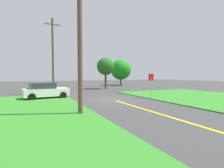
{
  "coord_description": "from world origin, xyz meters",
  "views": [
    {
      "loc": [
        -7.03,
        -15.41,
        2.36
      ],
      "look_at": [
        1.48,
        3.12,
        1.33
      ],
      "focal_mm": 28.23,
      "sensor_mm": 36.0,
      "label": 1
    }
  ],
  "objects": [
    {
      "name": "grass_verge_right",
      "position": [
        9.52,
        -4.0,
        0.04
      ],
      "size": [
        12.0,
        20.0,
        0.08
      ],
      "primitive_type": "cube",
      "color": "#308025",
      "rests_on": "ground"
    },
    {
      "name": "pine_tree_center",
      "position": [
        12.01,
        21.12,
        3.63
      ],
      "size": [
        4.72,
        4.72,
        5.99
      ],
      "color": "brown",
      "rests_on": "ground"
    },
    {
      "name": "ground_plane",
      "position": [
        0.0,
        0.0,
        0.0
      ],
      "size": [
        120.0,
        120.0,
        0.0
      ],
      "primitive_type": "plane",
      "color": "#3B3B3B"
    },
    {
      "name": "parked_car_near_building",
      "position": [
        -5.79,
        3.4,
        0.81
      ],
      "size": [
        4.46,
        2.57,
        1.62
      ],
      "rotation": [
        0.0,
        0.0,
        0.12
      ],
      "color": "white",
      "rests_on": "ground"
    },
    {
      "name": "oak_tree_left",
      "position": [
        4.62,
        12.59,
        3.83
      ],
      "size": [
        3.02,
        3.02,
        5.38
      ],
      "color": "brown",
      "rests_on": "ground"
    },
    {
      "name": "utility_pole_mid",
      "position": [
        -4.57,
        7.23,
        4.77
      ],
      "size": [
        1.8,
        0.39,
        9.24
      ],
      "color": "brown",
      "rests_on": "ground"
    },
    {
      "name": "utility_pole_near",
      "position": [
        -4.38,
        -5.11,
        4.44
      ],
      "size": [
        1.79,
        0.45,
        8.64
      ],
      "color": "brown",
      "rests_on": "ground"
    },
    {
      "name": "lane_stripe_center",
      "position": [
        0.0,
        -8.0,
        0.01
      ],
      "size": [
        0.2,
        14.0,
        0.01
      ],
      "primitive_type": "cube",
      "color": "yellow",
      "rests_on": "ground"
    },
    {
      "name": "stop_sign",
      "position": [
        4.12,
        -0.71,
        1.74
      ],
      "size": [
        0.69,
        0.14,
        2.49
      ],
      "rotation": [
        0.0,
        0.0,
        3.29
      ],
      "color": "#9EA0A8",
      "rests_on": "ground"
    }
  ]
}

